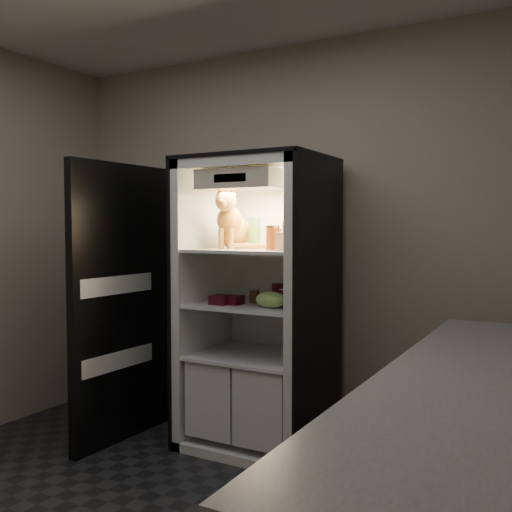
{
  "coord_description": "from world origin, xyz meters",
  "views": [
    {
      "loc": [
        1.78,
        -1.85,
        1.43
      ],
      "look_at": [
        0.01,
        1.32,
        1.24
      ],
      "focal_mm": 40.0,
      "sensor_mm": 36.0,
      "label": 1
    }
  ],
  "objects": [
    {
      "name": "room_shell",
      "position": [
        0.0,
        0.0,
        1.62
      ],
      "size": [
        3.6,
        3.6,
        3.6
      ],
      "color": "white",
      "rests_on": "floor"
    },
    {
      "name": "refrigerator",
      "position": [
        0.0,
        1.38,
        0.79
      ],
      "size": [
        0.9,
        0.72,
        1.88
      ],
      "color": "white",
      "rests_on": "floor"
    },
    {
      "name": "fridge_door",
      "position": [
        -0.85,
        1.01,
        0.91
      ],
      "size": [
        0.09,
        0.87,
        1.85
      ],
      "rotation": [
        0.0,
        0.0,
        -0.03
      ],
      "color": "black",
      "rests_on": "floor"
    },
    {
      "name": "kitchen_counter",
      "position": [
        1.5,
        0.2,
        0.46
      ],
      "size": [
        0.62,
        2.42,
        0.92
      ],
      "color": "black",
      "rests_on": "floor"
    },
    {
      "name": "tabby_cat",
      "position": [
        -0.19,
        1.35,
        1.44
      ],
      "size": [
        0.36,
        0.4,
        0.41
      ],
      "rotation": [
        0.0,
        0.0,
        0.21
      ],
      "color": "#C57119",
      "rests_on": "refrigerator"
    },
    {
      "name": "parmesan_shaker",
      "position": [
        -0.05,
        1.4,
        1.39
      ],
      "size": [
        0.08,
        0.08,
        0.2
      ],
      "color": "green",
      "rests_on": "refrigerator"
    },
    {
      "name": "mayo_tub",
      "position": [
        0.09,
        1.43,
        1.35
      ],
      "size": [
        0.09,
        0.09,
        0.13
      ],
      "color": "white",
      "rests_on": "refrigerator"
    },
    {
      "name": "salsa_jar",
      "position": [
        0.16,
        1.26,
        1.37
      ],
      "size": [
        0.08,
        0.08,
        0.15
      ],
      "color": "maroon",
      "rests_on": "refrigerator"
    },
    {
      "name": "pepper_jar",
      "position": [
        0.25,
        1.35,
        1.39
      ],
      "size": [
        0.11,
        0.11,
        0.19
      ],
      "color": "#9A2E14",
      "rests_on": "refrigerator"
    },
    {
      "name": "cream_carton",
      "position": [
        0.27,
        1.19,
        1.34
      ],
      "size": [
        0.06,
        0.06,
        0.11
      ],
      "primitive_type": "cube",
      "color": "white",
      "rests_on": "refrigerator"
    },
    {
      "name": "soda_can_a",
      "position": [
        0.13,
        1.38,
        1.01
      ],
      "size": [
        0.07,
        0.07,
        0.14
      ],
      "color": "black",
      "rests_on": "refrigerator"
    },
    {
      "name": "soda_can_b",
      "position": [
        0.22,
        1.38,
        1.0
      ],
      "size": [
        0.07,
        0.07,
        0.12
      ],
      "color": "black",
      "rests_on": "refrigerator"
    },
    {
      "name": "soda_can_c",
      "position": [
        0.23,
        1.26,
        0.99
      ],
      "size": [
        0.06,
        0.06,
        0.11
      ],
      "color": "black",
      "rests_on": "refrigerator"
    },
    {
      "name": "condiment_jar",
      "position": [
        -0.02,
        1.36,
        0.99
      ],
      "size": [
        0.07,
        0.07,
        0.09
      ],
      "color": "#553518",
      "rests_on": "refrigerator"
    },
    {
      "name": "grape_bag",
      "position": [
        0.18,
        1.2,
        0.99
      ],
      "size": [
        0.2,
        0.14,
        0.1
      ],
      "primitive_type": "ellipsoid",
      "color": "#85B554",
      "rests_on": "refrigerator"
    },
    {
      "name": "berry_box_left",
      "position": [
        -0.16,
        1.18,
        0.97
      ],
      "size": [
        0.12,
        0.12,
        0.06
      ],
      "primitive_type": "cube",
      "color": "#460B13",
      "rests_on": "refrigerator"
    },
    {
      "name": "berry_box_right",
      "position": [
        -0.1,
        1.21,
        0.97
      ],
      "size": [
        0.11,
        0.11,
        0.06
      ],
      "primitive_type": "cube",
      "color": "#460B13",
      "rests_on": "refrigerator"
    }
  ]
}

